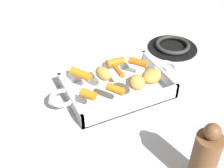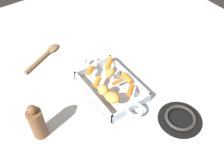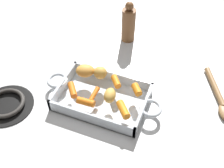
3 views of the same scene
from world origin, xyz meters
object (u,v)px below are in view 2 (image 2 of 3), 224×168
pepper_mill (37,123)px  potato_whole (103,90)px  baby_carrot_southwest (90,70)px  baby_carrot_long (131,90)px  baby_carrot_northwest (127,78)px  roasting_dish (111,87)px  potato_golden_large (113,97)px  potato_halved (110,73)px  serving_spoon (45,55)px  baby_carrot_northeast (109,64)px  baby_carrot_short (118,81)px  baby_carrot_southeast (97,82)px  stove_burner_rear (180,118)px

pepper_mill → potato_whole: bearing=89.5°
pepper_mill → baby_carrot_southwest: bearing=113.4°
baby_carrot_long → baby_carrot_northwest: (-0.06, 0.03, 0.00)m
roasting_dish → pepper_mill: bearing=-85.4°
baby_carrot_northwest → potato_golden_large: size_ratio=0.91×
baby_carrot_long → potato_halved: 0.12m
serving_spoon → pepper_mill: size_ratio=1.33×
roasting_dish → baby_carrot_northeast: size_ratio=6.39×
baby_carrot_short → potato_golden_large: potato_golden_large is taller
baby_carrot_long → baby_carrot_northwest: bearing=154.0°
baby_carrot_short → baby_carrot_southeast: size_ratio=1.09×
roasting_dish → baby_carrot_southeast: baby_carrot_southeast is taller
pepper_mill → baby_carrot_short: bearing=91.8°
roasting_dish → baby_carrot_southeast: bearing=-120.8°
pepper_mill → roasting_dish: bearing=94.6°
serving_spoon → stove_burner_rear: bearing=-92.6°
baby_carrot_northwest → baby_carrot_southwest: 0.17m
stove_burner_rear → baby_carrot_northeast: bearing=-167.9°
serving_spoon → pepper_mill: bearing=-142.6°
baby_carrot_northeast → serving_spoon: 0.34m
baby_carrot_long → stove_burner_rear: bearing=26.1°
baby_carrot_northeast → potato_halved: (0.05, -0.03, 0.01)m
roasting_dish → baby_carrot_northeast: 0.11m
baby_carrot_short → baby_carrot_northeast: 0.11m
baby_carrot_southeast → potato_whole: 0.06m
baby_carrot_long → baby_carrot_southeast: size_ratio=1.15×
baby_carrot_long → baby_carrot_northeast: baby_carrot_northeast is taller
baby_carrot_long → baby_carrot_southeast: 0.14m
baby_carrot_southeast → pepper_mill: bearing=-79.0°
baby_carrot_southeast → potato_golden_large: (0.11, -0.00, 0.01)m
baby_carrot_southwest → baby_carrot_northeast: bearing=81.5°
baby_carrot_southwest → potato_golden_large: (0.18, -0.01, 0.01)m
roasting_dish → baby_carrot_northwest: size_ratio=7.09×
baby_carrot_northwest → potato_whole: size_ratio=1.26×
potato_whole → baby_carrot_southeast: bearing=170.9°
potato_whole → baby_carrot_long: bearing=58.6°
baby_carrot_southwest → roasting_dish: bearing=20.8°
baby_carrot_short → pepper_mill: pepper_mill is taller
baby_carrot_long → serving_spoon: size_ratio=0.25×
baby_carrot_northwest → baby_carrot_southwest: size_ratio=1.38×
potato_golden_large → serving_spoon: (-0.44, -0.09, -0.06)m
roasting_dish → pepper_mill: pepper_mill is taller
baby_carrot_southwest → stove_burner_rear: baby_carrot_southwest is taller
baby_carrot_long → baby_carrot_northeast: bearing=174.8°
potato_golden_large → potato_halved: (-0.12, 0.07, -0.00)m
baby_carrot_long → stove_burner_rear: size_ratio=0.32×
stove_burner_rear → roasting_dish: bearing=-155.2°
baby_carrot_southwest → pepper_mill: 0.33m
potato_whole → serving_spoon: bearing=-168.2°
serving_spoon → roasting_dish: bearing=-94.2°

